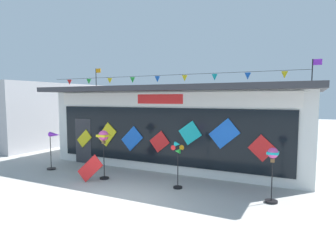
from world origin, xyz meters
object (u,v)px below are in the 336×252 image
(wind_spinner_center_left, at_px, (178,157))
(wind_spinner_far_left, at_px, (54,144))
(wind_spinner_center_right, at_px, (273,163))
(wind_spinner_left, at_px, (104,140))
(kite_shop_building, at_px, (184,124))
(display_kite_on_ground, at_px, (90,168))

(wind_spinner_center_left, bearing_deg, wind_spinner_far_left, -179.81)
(wind_spinner_far_left, relative_size, wind_spinner_center_right, 1.00)
(wind_spinner_center_right, bearing_deg, wind_spinner_left, -178.03)
(wind_spinner_center_left, xyz_separation_m, wind_spinner_center_right, (2.89, 0.03, 0.10))
(kite_shop_building, distance_m, wind_spinner_left, 4.34)
(kite_shop_building, xyz_separation_m, display_kite_on_ground, (-1.56, -4.64, -1.24))
(wind_spinner_far_left, bearing_deg, wind_spinner_center_right, 0.33)
(kite_shop_building, bearing_deg, wind_spinner_left, -108.57)
(wind_spinner_far_left, height_order, wind_spinner_center_left, wind_spinner_far_left)
(wind_spinner_far_left, distance_m, display_kite_on_ground, 2.66)
(wind_spinner_center_left, distance_m, wind_spinner_center_right, 2.89)
(kite_shop_building, xyz_separation_m, wind_spinner_center_left, (1.47, -3.94, -0.69))
(wind_spinner_left, height_order, wind_spinner_center_right, wind_spinner_left)
(wind_spinner_left, distance_m, wind_spinner_center_left, 2.88)
(wind_spinner_far_left, bearing_deg, display_kite_on_ground, -15.28)
(wind_spinner_left, xyz_separation_m, wind_spinner_center_left, (2.85, 0.17, -0.38))
(display_kite_on_ground, bearing_deg, wind_spinner_left, 71.73)
(wind_spinner_center_left, distance_m, display_kite_on_ground, 3.15)
(wind_spinner_center_right, relative_size, display_kite_on_ground, 1.73)
(wind_spinner_center_left, bearing_deg, wind_spinner_left, -176.64)
(wind_spinner_center_right, height_order, display_kite_on_ground, wind_spinner_center_right)
(kite_shop_building, relative_size, wind_spinner_center_left, 7.35)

